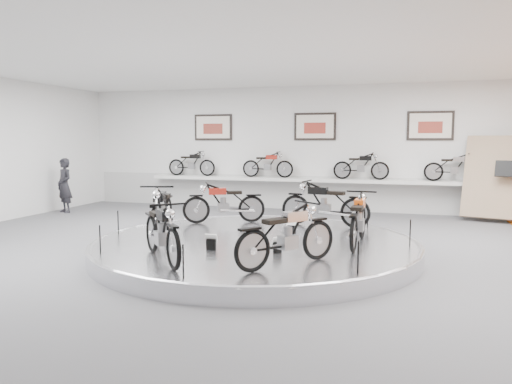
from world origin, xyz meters
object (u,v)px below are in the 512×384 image
(bike_e, at_px, (162,231))
(visitor, at_px, (65,185))
(shelf, at_px, (313,180))
(bike_f, at_px, (287,235))
(bike_a, at_px, (358,219))
(bike_b, at_px, (325,204))
(bike_d, at_px, (162,211))
(display_platform, at_px, (255,247))
(bike_c, at_px, (224,203))

(bike_e, xyz_separation_m, visitor, (-6.42, 5.92, 0.05))
(shelf, relative_size, bike_f, 6.50)
(bike_a, relative_size, bike_f, 1.00)
(bike_b, xyz_separation_m, bike_d, (-2.96, -2.28, 0.03))
(visitor, bearing_deg, display_platform, -1.58)
(bike_b, bearing_deg, shelf, -67.96)
(display_platform, xyz_separation_m, bike_e, (-0.98, -2.06, 0.65))
(bike_a, bearing_deg, bike_c, 65.13)
(bike_e, bearing_deg, display_platform, 112.64)
(shelf, xyz_separation_m, bike_a, (1.99, -6.29, -0.20))
(bike_c, distance_m, bike_e, 3.83)
(bike_f, bearing_deg, bike_a, 10.62)
(bike_a, relative_size, bike_e, 0.99)
(bike_a, distance_m, bike_b, 2.10)
(shelf, distance_m, bike_b, 4.54)
(bike_c, bearing_deg, bike_b, 160.43)
(display_platform, height_order, bike_b, bike_b)
(display_platform, bearing_deg, bike_b, 61.73)
(bike_c, relative_size, bike_e, 0.98)
(shelf, xyz_separation_m, bike_d, (-1.89, -6.69, -0.15))
(display_platform, relative_size, bike_b, 3.59)
(visitor, bearing_deg, bike_d, -11.04)
(bike_f, bearing_deg, bike_b, 36.58)
(display_platform, relative_size, bike_d, 3.41)
(shelf, bearing_deg, bike_a, -72.41)
(bike_e, bearing_deg, bike_d, 165.29)
(bike_a, bearing_deg, bike_f, 155.56)
(bike_a, height_order, bike_f, bike_f)
(bike_e, height_order, bike_f, bike_e)
(bike_a, bearing_deg, shelf, 19.26)
(bike_c, bearing_deg, bike_f, 98.40)
(shelf, height_order, bike_b, bike_b)
(display_platform, xyz_separation_m, bike_c, (-1.30, 1.76, 0.64))
(bike_b, relative_size, bike_e, 1.04)
(shelf, height_order, visitor, visitor)
(bike_e, distance_m, visitor, 8.73)
(shelf, xyz_separation_m, visitor, (-7.40, -2.55, -0.15))
(bike_f, bearing_deg, bike_c, 70.35)
(bike_e, bearing_deg, bike_b, 111.18)
(bike_b, bearing_deg, visitor, -4.01)
(display_platform, xyz_separation_m, shelf, (0.00, 6.40, 0.85))
(shelf, relative_size, bike_e, 6.45)
(bike_b, bearing_deg, bike_e, 71.61)
(shelf, xyz_separation_m, bike_f, (1.06, -8.20, -0.20))
(bike_f, bearing_deg, display_platform, 67.22)
(bike_a, bearing_deg, bike_b, 27.85)
(shelf, relative_size, bike_c, 6.60)
(bike_e, relative_size, bike_f, 1.01)
(bike_d, height_order, visitor, visitor)
(bike_a, distance_m, bike_f, 2.12)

